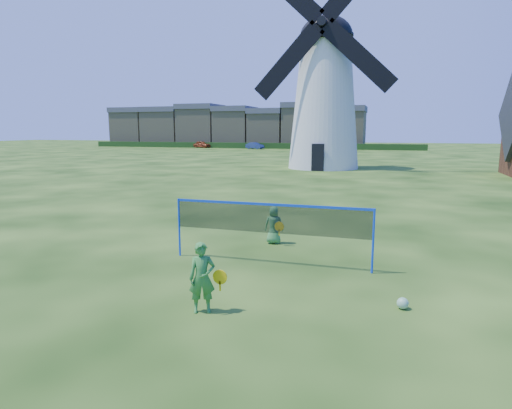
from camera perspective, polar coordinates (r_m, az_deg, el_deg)
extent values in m
plane|color=black|center=(10.84, -1.81, -8.22)|extent=(220.00, 220.00, 0.00)
ellipsoid|color=black|center=(39.61, 9.15, 20.90)|extent=(4.35, 4.35, 3.27)
cylinder|color=black|center=(39.61, 9.15, 20.90)|extent=(4.51, 4.51, 0.18)
cube|color=black|center=(35.98, 8.05, 6.09)|extent=(1.01, 0.12, 2.22)
cube|color=black|center=(36.55, 8.36, 12.31)|extent=(0.71, 0.12, 0.91)
cube|color=black|center=(37.32, 8.60, 17.22)|extent=(0.60, 0.12, 0.81)
cylinder|color=black|center=(37.69, 8.69, 22.44)|extent=(0.71, 1.21, 0.71)
cylinder|color=black|center=(42.24, 9.70, 21.43)|extent=(2.22, 0.12, 2.22)
cylinder|color=black|center=(41.75, 9.60, 21.58)|extent=(0.14, 1.81, 0.14)
cube|color=black|center=(37.41, 4.25, 18.12)|extent=(5.83, 0.10, 6.13)
cube|color=black|center=(36.61, 13.22, 18.42)|extent=(6.13, 0.10, 5.83)
cylinder|color=blue|center=(11.82, -9.98, -2.95)|extent=(0.05, 0.05, 1.55)
cylinder|color=blue|center=(10.57, 15.04, -4.65)|extent=(0.05, 0.05, 1.55)
cube|color=black|center=(10.85, 1.82, -1.92)|extent=(5.00, 0.01, 0.70)
cube|color=blue|center=(10.78, 1.83, 0.01)|extent=(5.00, 0.02, 0.06)
imported|color=#388535|center=(8.18, -7.05, -9.46)|extent=(0.57, 0.49, 1.32)
cylinder|color=yellow|center=(8.24, -4.73, -9.41)|extent=(0.28, 0.02, 0.28)
cube|color=yellow|center=(8.29, -4.71, -10.52)|extent=(0.03, 0.02, 0.20)
imported|color=#4A9A4B|center=(12.94, 2.34, -2.67)|extent=(0.59, 0.43, 1.12)
cylinder|color=yellow|center=(12.68, 3.05, -2.88)|extent=(0.28, 0.02, 0.28)
cube|color=yellow|center=(12.71, 3.04, -3.63)|extent=(0.03, 0.02, 0.20)
sphere|color=green|center=(8.89, 18.59, -12.12)|extent=(0.22, 0.22, 0.22)
cube|color=#978965|center=(96.87, -15.59, 9.42)|extent=(6.76, 8.00, 6.76)
cube|color=#4C4C54|center=(96.95, -15.70, 11.71)|extent=(7.06, 8.40, 1.00)
cube|color=#978965|center=(93.07, -11.64, 9.59)|extent=(7.62, 8.00, 6.79)
cube|color=#4C4C54|center=(93.15, -11.73, 11.98)|extent=(7.92, 8.40, 1.00)
cube|color=#978965|center=(89.60, -7.20, 9.85)|extent=(7.38, 8.00, 7.24)
cube|color=#4C4C54|center=(89.71, -7.26, 12.48)|extent=(7.68, 8.40, 1.00)
cube|color=#978965|center=(86.87, -2.73, 9.75)|extent=(6.62, 8.00, 6.72)
cube|color=#4C4C54|center=(86.96, -2.76, 12.29)|extent=(6.92, 8.40, 1.00)
cube|color=#978965|center=(84.83, 1.62, 9.59)|extent=(6.27, 8.00, 6.22)
cube|color=#4C4C54|center=(84.89, 1.63, 12.02)|extent=(6.57, 8.40, 1.00)
cube|color=#978965|center=(83.20, 6.46, 9.86)|extent=(7.48, 8.00, 7.19)
cube|color=#4C4C54|center=(83.31, 6.51, 12.68)|extent=(7.78, 8.40, 1.00)
cube|color=#978965|center=(82.15, 11.61, 9.48)|extent=(6.73, 8.00, 6.47)
cube|color=#4C4C54|center=(82.23, 11.70, 12.08)|extent=(7.03, 8.40, 1.00)
cube|color=#193814|center=(79.93, -1.44, 7.71)|extent=(62.00, 0.80, 1.00)
imported|color=maroon|center=(82.66, -7.06, 7.78)|extent=(3.88, 2.54, 1.23)
imported|color=navy|center=(76.81, -0.13, 7.67)|extent=(3.61, 2.43, 1.13)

